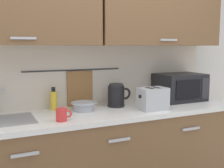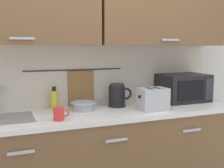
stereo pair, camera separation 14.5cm
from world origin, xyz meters
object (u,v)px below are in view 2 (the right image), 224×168
Objects in this scene: mug_near_sink at (59,114)px; dish_soap_bottle at (54,99)px; mixing_bowl at (83,105)px; toaster at (153,99)px; microwave at (183,88)px; electric_kettle at (117,95)px.

dish_soap_bottle is at bearing 84.98° from mug_near_sink.
toaster is (0.56, -0.20, 0.05)m from mixing_bowl.
toaster is at bearing -153.25° from microwave.
electric_kettle reaches higher than mug_near_sink.
microwave is at bearing -4.90° from dish_soap_bottle.
toaster is at bearing -47.25° from electric_kettle.
dish_soap_bottle is (-1.26, 0.11, -0.05)m from microwave.
dish_soap_bottle is 0.27m from mixing_bowl.
mixing_bowl is at bearing -172.31° from electric_kettle.
microwave is 2.35× the size of dish_soap_bottle.
toaster is at bearing 3.06° from mug_near_sink.
dish_soap_bottle is 1.63× the size of mug_near_sink.
dish_soap_bottle is at bearing 145.90° from mixing_bowl.
microwave is at bearing -0.31° from electric_kettle.
mug_near_sink reaches higher than mixing_bowl.
microwave is 0.54m from toaster.
microwave reaches higher than mug_near_sink.
dish_soap_bottle is at bearing 175.10° from microwave.
mug_near_sink is at bearing -95.02° from dish_soap_bottle.
dish_soap_bottle is 0.92× the size of mixing_bowl.
dish_soap_bottle reaches higher than mug_near_sink.
microwave is 2.15× the size of mixing_bowl.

